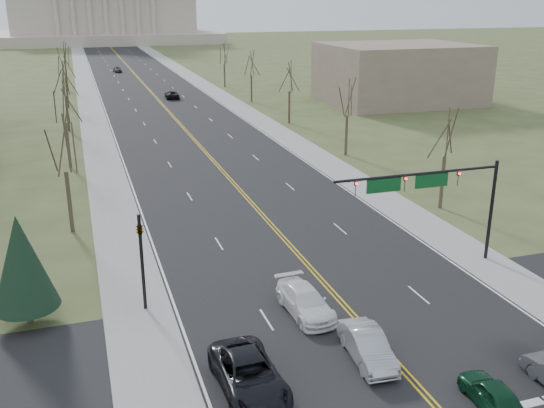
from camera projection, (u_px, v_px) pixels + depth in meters
ground at (438, 408)px, 27.46m from camera, size 600.00×600.00×0.00m
road at (146, 86)px, 126.45m from camera, size 20.00×380.00×0.01m
cross_road at (376, 341)px, 32.85m from camera, size 120.00×14.00×0.01m
sidewalk_left at (86, 89)px, 122.94m from camera, size 4.00×380.00×0.03m
sidewalk_right at (202, 84)px, 129.94m from camera, size 4.00×380.00×0.03m
center_line at (146, 86)px, 126.44m from camera, size 0.42×380.00×0.01m
edge_line_left at (97, 88)px, 123.59m from camera, size 0.15×380.00×0.01m
edge_line_right at (192, 84)px, 129.30m from camera, size 0.15×380.00×0.01m
stop_bar at (544, 400)px, 28.01m from camera, size 9.50×0.50×0.01m
capitol at (102, 6)px, 247.75m from camera, size 90.00×60.00×50.00m
signal_mast at (430, 188)px, 39.91m from camera, size 12.12×0.44×7.20m
signal_left at (141, 252)px, 35.05m from camera, size 0.32×0.36×6.00m
tree_r_0 at (447, 135)px, 51.45m from camera, size 3.74×3.74×8.50m
tree_l_0 at (63, 147)px, 45.88m from camera, size 3.96×3.96×9.00m
tree_r_1 at (348, 99)px, 69.45m from camera, size 3.74×3.74×8.50m
tree_l_1 at (64, 104)px, 63.88m from camera, size 3.96×3.96×9.00m
tree_r_2 at (290, 78)px, 87.45m from camera, size 3.74×3.74×8.50m
tree_l_2 at (64, 81)px, 81.88m from camera, size 3.96×3.96×9.00m
tree_r_3 at (251, 64)px, 105.45m from camera, size 3.74×3.74×8.50m
tree_l_3 at (64, 66)px, 99.88m from camera, size 3.96×3.96×9.00m
tree_r_4 at (224, 55)px, 123.45m from camera, size 3.74×3.74×8.50m
tree_l_4 at (64, 55)px, 117.88m from camera, size 3.96×3.96×9.00m
conifer_l at (22, 262)px, 33.59m from camera, size 3.64×3.64×6.50m
bldg_right_mass at (398, 73)px, 105.90m from camera, size 25.00×20.00×10.00m
car_nb_inner_lead at (492, 394)px, 27.36m from camera, size 1.85×4.04×1.34m
car_sb_inner_lead at (367, 346)px, 30.90m from camera, size 2.04×4.89×1.57m
car_sb_outer_lead at (249, 375)px, 28.48m from camera, size 2.96×6.10×1.67m
car_sb_inner_second at (305, 301)px, 35.48m from camera, size 2.46×5.42×1.54m
car_far_nb at (172, 94)px, 111.08m from camera, size 2.64×5.21×1.41m
car_far_sb at (117, 69)px, 149.76m from camera, size 2.10×4.29×1.41m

